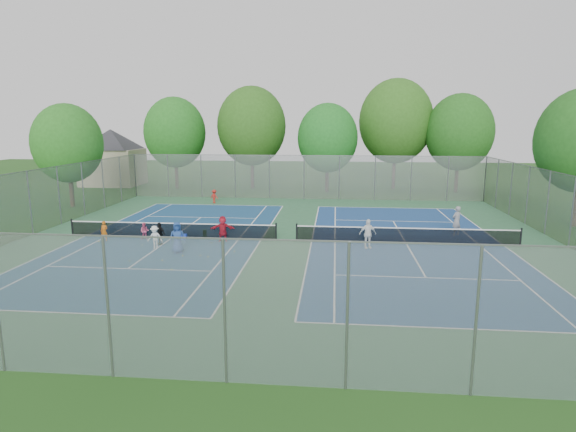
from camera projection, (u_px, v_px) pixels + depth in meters
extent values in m
plane|color=#1F4A17|center=(286.00, 241.00, 28.64)|extent=(120.00, 120.00, 0.00)
cube|color=#2F643F|center=(286.00, 240.00, 28.64)|extent=(32.00, 32.00, 0.01)
cube|color=navy|center=(172.00, 238.00, 29.31)|extent=(10.97, 23.77, 0.01)
cube|color=navy|center=(406.00, 243.00, 27.96)|extent=(10.97, 23.77, 0.01)
cube|color=black|center=(172.00, 231.00, 29.23)|extent=(12.87, 0.10, 0.91)
cube|color=black|center=(406.00, 236.00, 27.88)|extent=(12.87, 0.10, 0.91)
cube|color=gray|center=(304.00, 177.00, 43.89)|extent=(32.00, 0.10, 4.00)
cube|color=gray|center=(225.00, 313.00, 12.63)|extent=(32.00, 0.10, 4.00)
cube|color=gray|center=(30.00, 203.00, 29.80)|extent=(0.10, 32.00, 4.00)
cube|color=gray|center=(572.00, 212.00, 26.72)|extent=(0.10, 32.00, 4.00)
cube|color=#B7A88C|center=(113.00, 167.00, 53.82)|extent=(6.00, 5.00, 4.00)
pyramid|color=#2D2D33|center=(110.00, 129.00, 53.02)|extent=(11.03, 11.03, 2.20)
cylinder|color=#443326|center=(177.00, 172.00, 51.14)|extent=(0.36, 0.36, 3.50)
ellipsoid|color=#23691E|center=(175.00, 132.00, 50.35)|extent=(6.40, 6.40, 7.36)
cylinder|color=#443326|center=(252.00, 170.00, 51.32)|extent=(0.36, 0.36, 3.85)
ellipsoid|color=#2B5A1A|center=(252.00, 126.00, 50.44)|extent=(7.20, 7.20, 8.28)
cylinder|color=#443326|center=(327.00, 176.00, 48.66)|extent=(0.36, 0.36, 3.15)
ellipsoid|color=#1E6A20|center=(328.00, 138.00, 47.93)|extent=(6.00, 6.00, 6.90)
cylinder|color=#443326|center=(394.00, 169.00, 50.82)|extent=(0.36, 0.36, 4.20)
ellipsoid|color=#2D5E1B|center=(396.00, 121.00, 49.88)|extent=(7.60, 7.60, 8.74)
cylinder|color=#443326|center=(457.00, 175.00, 48.36)|extent=(0.36, 0.36, 3.50)
ellipsoid|color=#215819|center=(459.00, 132.00, 47.55)|extent=(6.60, 6.60, 7.59)
cylinder|color=#443326|center=(71.00, 188.00, 39.93)|extent=(0.36, 0.36, 3.15)
ellipsoid|color=#26681E|center=(67.00, 143.00, 39.23)|extent=(5.60, 5.60, 6.44)
cylinder|color=#443326|center=(576.00, 201.00, 32.34)|extent=(0.36, 0.36, 3.50)
cube|color=blue|center=(184.00, 237.00, 28.97)|extent=(0.37, 0.37, 0.30)
cube|color=#258836|center=(205.00, 234.00, 29.41)|extent=(0.29, 0.29, 0.47)
imported|color=#C76012|center=(104.00, 231.00, 28.43)|extent=(0.47, 0.34, 1.20)
imported|color=#CF5076|center=(145.00, 231.00, 28.77)|extent=(0.55, 0.45, 1.04)
imported|color=silver|center=(155.00, 237.00, 26.61)|extent=(0.85, 0.49, 1.32)
imported|color=black|center=(160.00, 234.00, 27.56)|extent=(0.83, 0.63, 1.30)
imported|color=navy|center=(177.00, 238.00, 25.76)|extent=(0.97, 0.80, 1.70)
imported|color=#B31929|center=(223.00, 229.00, 28.26)|extent=(1.47, 0.66, 1.53)
imported|color=red|center=(214.00, 197.00, 41.77)|extent=(0.88, 0.72, 1.19)
imported|color=gray|center=(457.00, 221.00, 29.80)|extent=(0.80, 0.74, 1.84)
imported|color=white|center=(368.00, 234.00, 26.71)|extent=(1.05, 0.68, 1.67)
sphere|color=yellow|center=(200.00, 256.00, 25.25)|extent=(0.07, 0.07, 0.07)
sphere|color=#ADCF30|center=(172.00, 270.00, 22.85)|extent=(0.07, 0.07, 0.07)
sphere|color=gold|center=(99.00, 242.00, 28.20)|extent=(0.07, 0.07, 0.07)
sphere|color=#AAC42D|center=(211.00, 243.00, 27.91)|extent=(0.07, 0.07, 0.07)
sphere|color=#B0C52D|center=(162.00, 261.00, 24.33)|extent=(0.07, 0.07, 0.07)
sphere|color=#B5DA32|center=(130.00, 261.00, 24.26)|extent=(0.07, 0.07, 0.07)
sphere|color=#B4CE2F|center=(62.00, 258.00, 24.90)|extent=(0.07, 0.07, 0.07)
sphere|color=gold|center=(183.00, 256.00, 25.18)|extent=(0.07, 0.07, 0.07)
sphere|color=#D2EA36|center=(208.00, 257.00, 25.00)|extent=(0.07, 0.07, 0.07)
sphere|color=yellow|center=(234.00, 252.00, 26.03)|extent=(0.07, 0.07, 0.07)
sphere|color=#CFE535|center=(157.00, 242.00, 28.10)|extent=(0.07, 0.07, 0.07)
sphere|color=#BED231|center=(142.00, 245.00, 27.41)|extent=(0.07, 0.07, 0.07)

